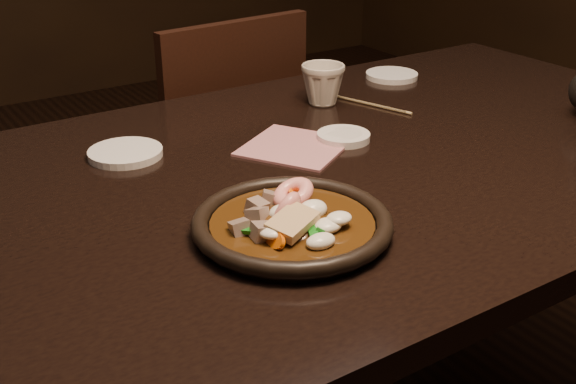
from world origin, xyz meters
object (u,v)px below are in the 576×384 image
table (338,199)px  chair (213,169)px  plate (292,225)px  tea_cup (323,83)px

table → chair: 0.68m
table → chair: size_ratio=1.83×
chair → plate: chair is taller
plate → tea_cup: 0.56m
tea_cup → chair: bearing=98.1°
table → plate: size_ratio=5.87×
table → chair: chair is taller
chair → plate: 0.92m
table → chair: bearing=82.0°
chair → tea_cup: chair is taller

